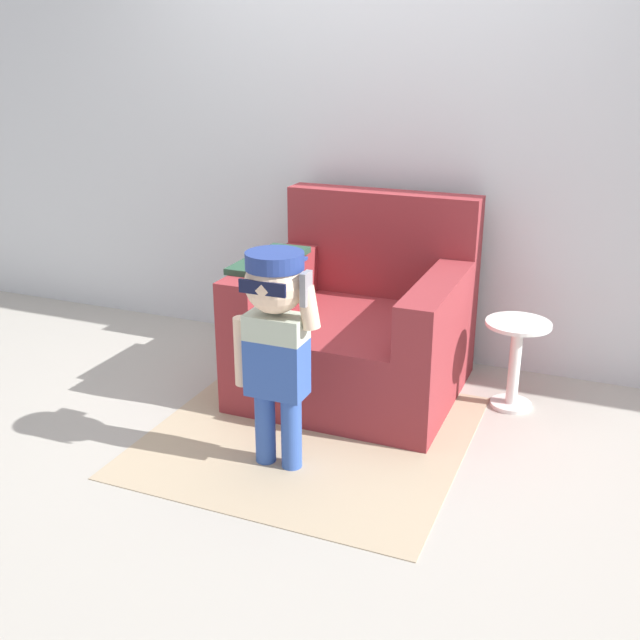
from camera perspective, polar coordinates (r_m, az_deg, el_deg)
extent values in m
plane|color=#ADA89E|center=(3.86, 0.19, -5.31)|extent=(10.00, 10.00, 0.00)
cube|color=silver|center=(4.12, 3.83, 15.10)|extent=(10.00, 0.05, 2.60)
cube|color=maroon|center=(3.77, 2.64, -2.60)|extent=(1.02, 0.98, 0.40)
cube|color=maroon|center=(3.99, 4.75, 5.85)|extent=(1.02, 0.17, 0.55)
cube|color=maroon|center=(3.75, -3.81, 2.52)|extent=(0.18, 0.81, 0.25)
cube|color=maroon|center=(3.47, 8.83, 0.88)|extent=(0.18, 0.81, 0.25)
cube|color=#284C38|center=(3.71, -3.86, 4.58)|extent=(0.22, 0.54, 0.03)
cylinder|color=#3356AD|center=(3.17, -4.19, -8.11)|extent=(0.09, 0.09, 0.33)
cylinder|color=#3356AD|center=(3.12, -2.19, -8.53)|extent=(0.09, 0.09, 0.33)
cube|color=#3356AD|center=(3.02, -3.30, -3.58)|extent=(0.24, 0.14, 0.24)
cube|color=#B7C6B2|center=(2.95, -3.37, -0.52)|extent=(0.24, 0.14, 0.10)
sphere|color=beige|center=(2.89, -3.44, 2.82)|extent=(0.24, 0.24, 0.24)
cylinder|color=navy|center=(2.87, -3.48, 4.54)|extent=(0.23, 0.23, 0.07)
cube|color=navy|center=(2.97, -2.56, 4.62)|extent=(0.14, 0.11, 0.01)
cube|color=#0F1433|center=(2.80, -4.43, 2.43)|extent=(0.19, 0.01, 0.05)
cylinder|color=beige|center=(3.07, -5.93, -2.39)|extent=(0.07, 0.07, 0.29)
cylinder|color=beige|center=(2.86, -0.88, 0.95)|extent=(0.10, 0.07, 0.18)
cube|color=gray|center=(2.82, -1.07, 2.41)|extent=(0.02, 0.07, 0.13)
cylinder|color=white|center=(3.81, 14.33, -6.21)|extent=(0.20, 0.20, 0.02)
cylinder|color=white|center=(3.72, 14.59, -3.44)|extent=(0.06, 0.06, 0.42)
cylinder|color=white|center=(3.64, 14.89, -0.28)|extent=(0.31, 0.31, 0.02)
cube|color=tan|center=(3.43, -0.79, -8.71)|extent=(1.38, 1.37, 0.01)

